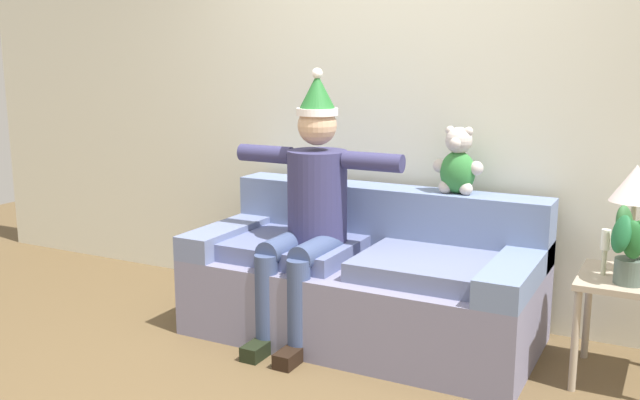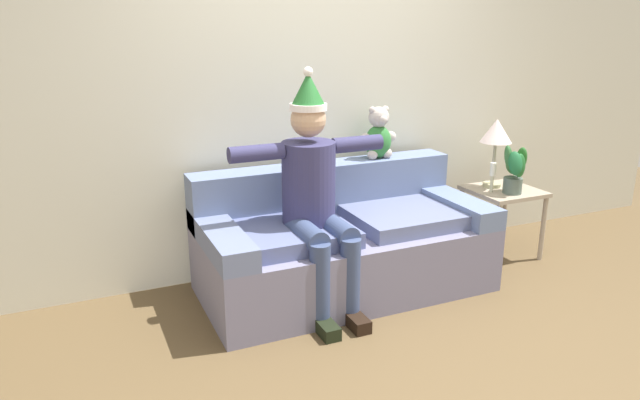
{
  "view_description": "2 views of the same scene",
  "coord_description": "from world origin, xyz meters",
  "px_view_note": "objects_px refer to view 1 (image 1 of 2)",
  "views": [
    {
      "loc": [
        1.57,
        -2.56,
        1.58
      ],
      "look_at": [
        -0.25,
        0.93,
        0.78
      ],
      "focal_mm": 39.88,
      "sensor_mm": 36.0,
      "label": 1
    },
    {
      "loc": [
        -1.67,
        -2.36,
        1.78
      ],
      "look_at": [
        -0.22,
        0.89,
        0.69
      ],
      "focal_mm": 32.94,
      "sensor_mm": 36.0,
      "label": 2
    }
  ],
  "objects_px": {
    "side_table": "(633,295)",
    "potted_plant": "(633,245)",
    "person_seated": "(309,205)",
    "table_lamp": "(635,189)",
    "teddy_bear": "(458,163)",
    "candle_tall": "(605,246)",
    "couch": "(366,280)"
  },
  "relations": [
    {
      "from": "teddy_bear",
      "to": "side_table",
      "type": "xyz_separation_m",
      "value": [
        0.97,
        -0.27,
        -0.54
      ]
    },
    {
      "from": "side_table",
      "to": "candle_tall",
      "type": "distance_m",
      "value": 0.27
    },
    {
      "from": "person_seated",
      "to": "potted_plant",
      "type": "relative_size",
      "value": 4.11
    },
    {
      "from": "side_table",
      "to": "person_seated",
      "type": "bearing_deg",
      "value": -173.71
    },
    {
      "from": "couch",
      "to": "teddy_bear",
      "type": "relative_size",
      "value": 5.06
    },
    {
      "from": "teddy_bear",
      "to": "candle_tall",
      "type": "relative_size",
      "value": 1.68
    },
    {
      "from": "table_lamp",
      "to": "person_seated",
      "type": "bearing_deg",
      "value": -170.17
    },
    {
      "from": "side_table",
      "to": "couch",
      "type": "bearing_deg",
      "value": -179.14
    },
    {
      "from": "table_lamp",
      "to": "side_table",
      "type": "bearing_deg",
      "value": -68.88
    },
    {
      "from": "couch",
      "to": "candle_tall",
      "type": "distance_m",
      "value": 1.31
    },
    {
      "from": "candle_tall",
      "to": "couch",
      "type": "bearing_deg",
      "value": -179.95
    },
    {
      "from": "teddy_bear",
      "to": "table_lamp",
      "type": "relative_size",
      "value": 0.72
    },
    {
      "from": "side_table",
      "to": "candle_tall",
      "type": "xyz_separation_m",
      "value": [
        -0.14,
        -0.02,
        0.23
      ]
    },
    {
      "from": "teddy_bear",
      "to": "table_lamp",
      "type": "distance_m",
      "value": 0.95
    },
    {
      "from": "table_lamp",
      "to": "potted_plant",
      "type": "height_order",
      "value": "table_lamp"
    },
    {
      "from": "side_table",
      "to": "potted_plant",
      "type": "height_order",
      "value": "potted_plant"
    },
    {
      "from": "side_table",
      "to": "candle_tall",
      "type": "relative_size",
      "value": 2.36
    },
    {
      "from": "couch",
      "to": "candle_tall",
      "type": "relative_size",
      "value": 8.48
    },
    {
      "from": "couch",
      "to": "candle_tall",
      "type": "height_order",
      "value": "couch"
    },
    {
      "from": "teddy_bear",
      "to": "potted_plant",
      "type": "xyz_separation_m",
      "value": [
        0.95,
        -0.38,
        -0.26
      ]
    },
    {
      "from": "person_seated",
      "to": "potted_plant",
      "type": "height_order",
      "value": "person_seated"
    },
    {
      "from": "teddy_bear",
      "to": "candle_tall",
      "type": "xyz_separation_m",
      "value": [
        0.83,
        -0.29,
        -0.31
      ]
    },
    {
      "from": "person_seated",
      "to": "candle_tall",
      "type": "distance_m",
      "value": 1.54
    },
    {
      "from": "teddy_bear",
      "to": "side_table",
      "type": "height_order",
      "value": "teddy_bear"
    },
    {
      "from": "couch",
      "to": "table_lamp",
      "type": "height_order",
      "value": "table_lamp"
    },
    {
      "from": "person_seated",
      "to": "candle_tall",
      "type": "xyz_separation_m",
      "value": [
        1.53,
        0.16,
        -0.08
      ]
    },
    {
      "from": "potted_plant",
      "to": "candle_tall",
      "type": "xyz_separation_m",
      "value": [
        -0.12,
        0.09,
        -0.04
      ]
    },
    {
      "from": "table_lamp",
      "to": "couch",
      "type": "bearing_deg",
      "value": -174.97
    },
    {
      "from": "side_table",
      "to": "table_lamp",
      "type": "xyz_separation_m",
      "value": [
        -0.04,
        0.1,
        0.5
      ]
    },
    {
      "from": "person_seated",
      "to": "table_lamp",
      "type": "height_order",
      "value": "person_seated"
    },
    {
      "from": "side_table",
      "to": "potted_plant",
      "type": "relative_size",
      "value": 1.45
    },
    {
      "from": "teddy_bear",
      "to": "side_table",
      "type": "relative_size",
      "value": 0.71
    }
  ]
}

